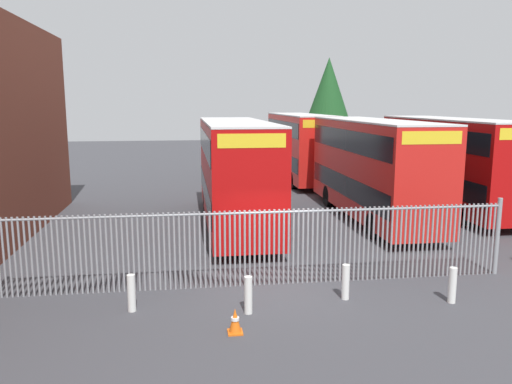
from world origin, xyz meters
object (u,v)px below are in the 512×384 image
(double_decker_bus_far_back, at_px, (300,144))
(bollard_center_front, at_px, (248,295))
(bollard_near_left, at_px, (131,293))
(traffic_cone_by_gate, at_px, (235,321))
(bollard_near_right, at_px, (346,282))
(double_decker_bus_behind_fence_left, at_px, (235,169))
(double_decker_bus_near_gate, at_px, (372,165))
(bollard_far_right, at_px, (452,285))
(double_decker_bus_behind_fence_right, at_px, (450,160))

(double_decker_bus_far_back, distance_m, bollard_center_front, 22.27)
(bollard_near_left, bearing_deg, traffic_cone_by_gate, -32.88)
(bollard_near_right, bearing_deg, double_decker_bus_behind_fence_left, 103.81)
(double_decker_bus_near_gate, relative_size, bollard_center_front, 11.38)
(traffic_cone_by_gate, bearing_deg, double_decker_bus_near_gate, 56.18)
(double_decker_bus_behind_fence_left, relative_size, bollard_near_left, 11.38)
(bollard_near_right, xyz_separation_m, bollard_far_right, (2.68, -0.62, 0.00))
(double_decker_bus_near_gate, distance_m, bollard_near_right, 10.13)
(double_decker_bus_far_back, height_order, bollard_near_left, double_decker_bus_far_back)
(double_decker_bus_behind_fence_left, relative_size, bollard_far_right, 11.38)
(bollard_near_right, bearing_deg, double_decker_bus_near_gate, 65.88)
(bollard_near_right, distance_m, bollard_far_right, 2.75)
(bollard_center_front, distance_m, traffic_cone_by_gate, 1.14)
(double_decker_bus_behind_fence_left, distance_m, double_decker_bus_behind_fence_right, 10.86)
(double_decker_bus_behind_fence_right, bearing_deg, double_decker_bus_far_back, 116.84)
(double_decker_bus_far_back, distance_m, bollard_near_left, 22.73)
(bollard_near_left, distance_m, bollard_far_right, 8.23)
(double_decker_bus_far_back, relative_size, bollard_center_front, 11.38)
(traffic_cone_by_gate, bearing_deg, bollard_near_right, 27.52)
(bollard_far_right, xyz_separation_m, traffic_cone_by_gate, (-5.77, -1.00, -0.19))
(double_decker_bus_near_gate, height_order, bollard_near_right, double_decker_bus_near_gate)
(bollard_far_right, bearing_deg, double_decker_bus_far_back, 88.01)
(double_decker_bus_behind_fence_left, bearing_deg, bollard_near_right, -76.19)
(double_decker_bus_near_gate, bearing_deg, bollard_near_right, -114.12)
(double_decker_bus_far_back, xyz_separation_m, bollard_near_right, (-3.42, -20.76, -1.95))
(double_decker_bus_behind_fence_left, height_order, bollard_near_left, double_decker_bus_behind_fence_left)
(double_decker_bus_near_gate, xyz_separation_m, bollard_center_front, (-6.73, -9.64, -1.95))
(bollard_center_front, bearing_deg, bollard_far_right, -0.48)
(double_decker_bus_behind_fence_left, xyz_separation_m, double_decker_bus_far_back, (5.51, 12.25, 0.00))
(double_decker_bus_far_back, bearing_deg, bollard_far_right, -91.99)
(double_decker_bus_behind_fence_left, bearing_deg, bollard_center_front, -93.63)
(double_decker_bus_near_gate, distance_m, bollard_near_left, 13.37)
(double_decker_bus_behind_fence_right, xyz_separation_m, bollard_center_front, (-11.23, -11.16, -1.95))
(double_decker_bus_near_gate, distance_m, traffic_cone_by_gate, 13.04)
(double_decker_bus_behind_fence_right, bearing_deg, bollard_near_left, -142.99)
(bollard_center_front, height_order, traffic_cone_by_gate, bollard_center_front)
(double_decker_bus_behind_fence_right, relative_size, bollard_center_front, 11.38)
(bollard_center_front, bearing_deg, bollard_near_left, 169.46)
(bollard_near_right, distance_m, traffic_cone_by_gate, 3.50)
(bollard_near_right, bearing_deg, bollard_far_right, -12.94)
(double_decker_bus_near_gate, height_order, double_decker_bus_far_back, same)
(double_decker_bus_behind_fence_right, distance_m, bollard_near_left, 17.76)
(double_decker_bus_near_gate, bearing_deg, traffic_cone_by_gate, -123.82)
(bollard_near_left, bearing_deg, double_decker_bus_behind_fence_left, 68.05)
(bollard_near_right, bearing_deg, double_decker_bus_behind_fence_right, 51.05)
(double_decker_bus_behind_fence_left, height_order, traffic_cone_by_gate, double_decker_bus_behind_fence_left)
(double_decker_bus_behind_fence_right, height_order, traffic_cone_by_gate, double_decker_bus_behind_fence_right)
(double_decker_bus_behind_fence_left, relative_size, traffic_cone_by_gate, 18.32)
(double_decker_bus_near_gate, xyz_separation_m, double_decker_bus_behind_fence_left, (-6.15, -0.56, 0.00))
(bollard_near_left, height_order, bollard_near_right, same)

